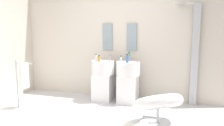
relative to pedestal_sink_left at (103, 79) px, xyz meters
The scene contains 15 objects.
ground_plane 1.39m from the pedestal_sink_left, 77.56° to the right, with size 4.80×3.60×0.04m, color silver.
rear_partition 0.94m from the pedestal_sink_left, 53.92° to the left, with size 4.80×0.10×2.60m, color beige.
pedestal_sink_left is the anchor object (origin of this frame).
pedestal_sink_right 0.56m from the pedestal_sink_left, ahead, with size 0.50×0.50×0.98m.
vanity_mirror_left 0.94m from the pedestal_sink_left, 90.00° to the left, with size 0.22×0.03×0.59m, color #8C9EA8.
vanity_mirror_right 1.10m from the pedestal_sink_left, 29.29° to the left, with size 0.22×0.03×0.59m, color #8C9EA8.
shower_column 1.96m from the pedestal_sink_left, ahead, with size 0.49×0.24×2.05m.
lounge_chair 1.65m from the pedestal_sink_left, 38.19° to the right, with size 1.08×1.08×0.65m.
towel_rack 1.61m from the pedestal_sink_left, 144.66° to the right, with size 0.37×0.22×0.95m.
soap_bottle_white 0.50m from the pedestal_sink_left, 118.30° to the right, with size 0.04×0.04×0.15m.
soap_bottle_blue 0.76m from the pedestal_sink_left, 15.51° to the right, with size 0.06×0.06×0.18m.
soap_bottle_grey 0.48m from the pedestal_sink_left, ahead, with size 0.04×0.04×0.13m.
soap_bottle_clear 0.63m from the pedestal_sink_left, 12.68° to the right, with size 0.04×0.04×0.13m.
soap_bottle_amber 0.49m from the pedestal_sink_left, 98.36° to the right, with size 0.05×0.05×0.14m.
soap_bottle_green 0.74m from the pedestal_sink_left, 15.70° to the left, with size 0.05×0.05×0.18m.
Camera 1 is at (1.32, -3.21, 1.55)m, focal length 35.90 mm.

